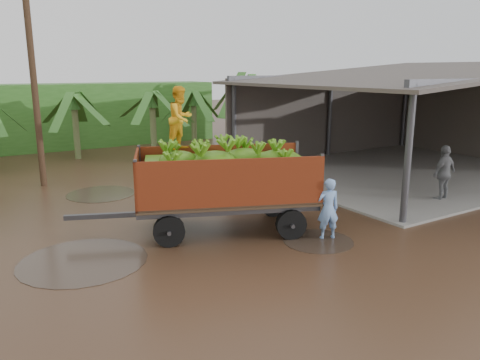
% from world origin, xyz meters
% --- Properties ---
extents(ground, '(100.00, 100.00, 0.00)m').
position_xyz_m(ground, '(0.00, 0.00, 0.00)').
color(ground, black).
rests_on(ground, ground).
extents(packing_shed, '(12.78, 10.80, 4.76)m').
position_xyz_m(packing_shed, '(11.77, 1.77, 2.50)').
color(packing_shed, gray).
rests_on(packing_shed, ground).
extents(hedge_north, '(22.00, 3.00, 3.60)m').
position_xyz_m(hedge_north, '(-2.00, 16.00, 1.80)').
color(hedge_north, '#2D661E').
rests_on(hedge_north, ground).
extents(banana_trailer, '(6.64, 3.96, 3.94)m').
position_xyz_m(banana_trailer, '(0.70, -1.37, 1.46)').
color(banana_trailer, '#993115').
rests_on(banana_trailer, ground).
extents(man_blue, '(0.69, 0.57, 1.63)m').
position_xyz_m(man_blue, '(2.65, -3.41, 0.82)').
color(man_blue, '#7BA3E1').
rests_on(man_blue, ground).
extents(man_grey, '(1.15, 0.53, 1.92)m').
position_xyz_m(man_grey, '(8.47, -2.73, 0.96)').
color(man_grey, slate).
rests_on(man_grey, ground).
extents(utility_pole, '(1.20, 0.24, 8.52)m').
position_xyz_m(utility_pole, '(-2.66, 6.76, 4.32)').
color(utility_pole, '#47301E').
rests_on(utility_pole, ground).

